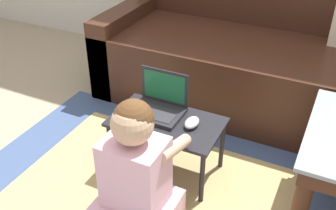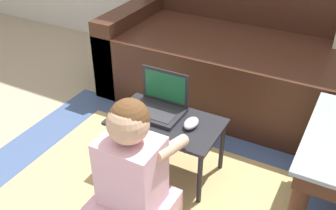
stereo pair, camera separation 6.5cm
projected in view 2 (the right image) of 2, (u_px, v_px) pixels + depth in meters
name	position (u px, v px, depth m)	size (l,w,h in m)	color
ground_plane	(153.00, 177.00, 2.08)	(16.00, 16.00, 0.00)	gray
area_rug	(148.00, 191.00, 1.98)	(1.86, 1.34, 0.01)	#3D517A
couch	(259.00, 62.00, 2.58)	(1.97, 0.87, 0.81)	#381E14
laptop_desk	(166.00, 127.00, 1.98)	(0.56, 0.33, 0.32)	black
laptop	(158.00, 106.00, 2.01)	(0.27, 0.20, 0.21)	#232328
computer_mouse	(191.00, 123.00, 1.91)	(0.06, 0.11, 0.04)	#B2B7C1
person_seated	(132.00, 176.00, 1.67)	(0.34, 0.42, 0.66)	#E5B2CC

